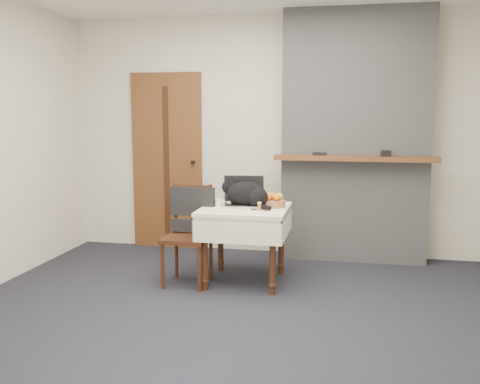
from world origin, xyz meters
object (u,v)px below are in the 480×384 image
Objects in this scene: cat at (247,195)px; pill_bottle at (259,206)px; side_table at (245,219)px; chair at (190,220)px; laptop at (243,198)px; door at (167,161)px; fruit_basket at (273,201)px; cream_jar at (218,202)px.

cat is 0.21m from pill_bottle.
pill_bottle reaches higher than side_table.
side_table is 0.50m from chair.
laptop is at bearing 109.76° from side_table.
door is 27.67× the size of pill_bottle.
fruit_basket is 0.78m from chair.
pill_bottle is at bearing -54.13° from laptop.
chair is (-0.24, -0.09, -0.16)m from cream_jar.
fruit_basket is at bearing 9.56° from cream_jar.
cream_jar is 1.03× the size of pill_bottle.
laptop reaches higher than cream_jar.
cream_jar is 0.51m from fruit_basket.
cat is 0.25m from fruit_basket.
chair reaches higher than cream_jar.
fruit_basket is (1.37, -1.04, -0.25)m from door.
cat is 6.84× the size of cream_jar.
laptop is 5.64× the size of pill_bottle.
pill_bottle is at bearing 0.64° from chair.
door is at bearing 135.02° from side_table.
cat reaches higher than fruit_basket.
cat is (0.02, 0.03, 0.23)m from side_table.
side_table is 0.31m from fruit_basket.
laptop is (1.10, -1.04, -0.23)m from door.
side_table is 0.20m from laptop.
fruit_basket is at bearing -37.19° from door.
cat is at bearing 53.86° from side_table.
chair is at bearing -169.55° from side_table.
laptop is at bearing -43.62° from door.
door is 2.21× the size of chair.
cream_jar is 0.34× the size of fruit_basket.
cat is at bearing 15.63° from chair.
side_table is 1.91× the size of laptop.
laptop is at bearing 148.02° from cat.
chair is at bearing -167.31° from laptop.
laptop is 0.27m from pill_bottle.
door is at bearing 120.18° from chair.
fruit_basket is (0.10, 0.19, 0.01)m from pill_bottle.
laptop is 5.46× the size of cream_jar.
pill_bottle is at bearing -116.44° from fruit_basket.
fruit_basket is at bearing 17.80° from side_table.
fruit_basket is (0.25, 0.08, 0.16)m from side_table.
laptop is 1.83× the size of fruit_basket.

